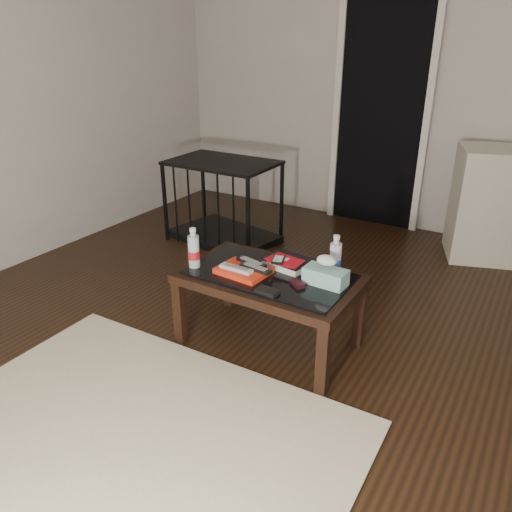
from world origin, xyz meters
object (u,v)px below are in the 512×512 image
Objects in this scene: coffee_table at (270,284)px; textbook at (288,263)px; pet_crate at (224,215)px; water_bottle_left at (194,248)px; water_bottle_right at (335,255)px; tissue_box at (326,276)px.

textbook is (0.04, 0.14, 0.09)m from coffee_table.
pet_crate is 4.20× the size of water_bottle_left.
coffee_table is 1.71m from pet_crate.
water_bottle_right is at bearing 28.48° from coffee_table.
water_bottle_right is (0.74, 0.32, 0.00)m from water_bottle_left.
pet_crate is 4.34× the size of tissue_box.
water_bottle_right is (0.27, 0.04, 0.10)m from textbook.
tissue_box is at bearing 14.25° from water_bottle_left.
pet_crate is 4.00× the size of textbook.
textbook is 0.29m from tissue_box.
coffee_table is 4.20× the size of water_bottle_right.
pet_crate is at bearing 133.60° from coffee_table.
water_bottle_right is at bearing 15.63° from textbook.
water_bottle_left is at bearing -50.24° from pet_crate.
water_bottle_left is at bearing -140.34° from textbook.
pet_crate is (-1.18, 1.23, -0.17)m from coffee_table.
textbook is 1.09× the size of tissue_box.
water_bottle_right is 0.15m from tissue_box.
water_bottle_left reaches higher than tissue_box.
textbook reaches higher than coffee_table.
textbook is at bearing -172.71° from water_bottle_right.
pet_crate is 4.20× the size of water_bottle_right.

